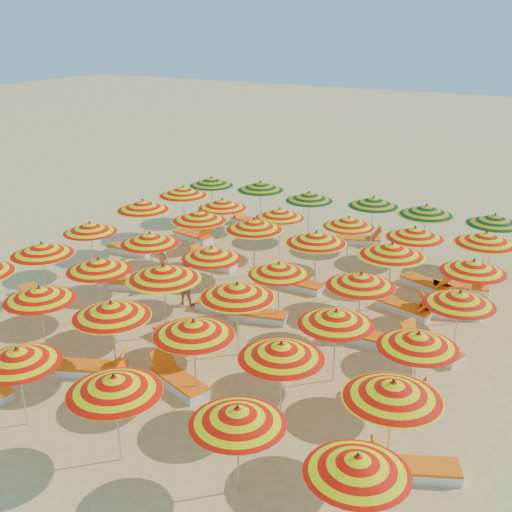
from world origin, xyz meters
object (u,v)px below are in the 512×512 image
umbrella_18 (90,228)px  lounger_19 (427,284)px  umbrella_3 (114,384)px  umbrella_30 (183,191)px  lounger_20 (462,288)px  lounger_10 (256,315)px  umbrella_15 (237,291)px  umbrella_38 (309,196)px  umbrella_16 (336,317)px  lounger_12 (429,348)px  umbrella_8 (111,310)px  lounger_2 (178,381)px  lounger_1 (95,369)px  umbrella_13 (99,265)px  umbrella_31 (222,203)px  umbrella_36 (211,181)px  umbrella_12 (42,249)px  umbrella_11 (393,390)px  beachgoer_a (163,264)px  umbrella_22 (361,280)px  lounger_6 (389,397)px  umbrella_25 (199,216)px  lounger_7 (108,272)px  lounger_13 (131,249)px  lounger_5 (182,337)px  umbrella_5 (358,465)px  umbrella_19 (150,238)px  umbrella_35 (486,238)px  lounger_14 (212,263)px  umbrella_24 (143,205)px  lounger_9 (226,306)px  umbrella_20 (211,253)px  umbrella_23 (460,298)px  umbrella_4 (238,416)px  umbrella_17 (418,340)px  lounger_21 (250,221)px  lounger_15 (297,284)px  beachgoer_b (186,283)px  umbrella_26 (254,224)px  umbrella_40 (426,210)px  umbrella_28 (392,250)px  umbrella_21 (279,269)px  lounger_22 (359,240)px  umbrella_29 (474,266)px  umbrella_33 (349,222)px  umbrella_41 (495,220)px  lounger_3 (413,469)px  lounger_16 (406,308)px  lounger_8 (137,284)px

umbrella_18 → lounger_19: 11.35m
umbrella_3 → umbrella_30: size_ratio=0.82×
lounger_20 → lounger_10: bearing=-149.3°
umbrella_15 → umbrella_38: bearing=103.8°
umbrella_16 → lounger_12: 3.38m
umbrella_8 → lounger_2: umbrella_8 is taller
umbrella_18 → umbrella_30: (0.39, 4.87, 0.17)m
lounger_1 → umbrella_13: bearing=104.1°
umbrella_31 → umbrella_36: umbrella_36 is taller
umbrella_38 → umbrella_12: bearing=-115.2°
umbrella_11 → beachgoer_a: 10.83m
umbrella_16 → umbrella_22: bearing=96.3°
lounger_6 → umbrella_3: bearing=-143.3°
umbrella_25 → lounger_6: size_ratio=1.35×
lounger_7 → lounger_13: same height
lounger_1 → lounger_5: size_ratio=1.00×
umbrella_5 → umbrella_36: bearing=130.1°
beachgoer_a → umbrella_3: bearing=120.4°
lounger_5 → umbrella_16: bearing=15.4°
umbrella_18 → umbrella_19: size_ratio=1.02×
umbrella_35 → lounger_14: bearing=-165.6°
umbrella_3 → umbrella_30: bearing=119.8°
umbrella_24 → lounger_9: (5.22, -2.74, -1.72)m
umbrella_20 → lounger_5: (0.59, -2.47, -1.54)m
umbrella_23 → lounger_13: 12.63m
umbrella_4 → lounger_9: bearing=123.3°
lounger_12 → lounger_10: bearing=26.7°
umbrella_18 → lounger_1: size_ratio=1.19×
umbrella_31 → umbrella_12: bearing=-105.2°
umbrella_17 → lounger_19: size_ratio=1.06×
umbrella_30 → lounger_21: bearing=57.4°
umbrella_25 → lounger_15: umbrella_25 is taller
lounger_20 → umbrella_25: bearing=177.9°
umbrella_30 → umbrella_13: bearing=-72.6°
umbrella_4 → beachgoer_b: (-5.66, 6.40, -0.99)m
umbrella_4 → umbrella_26: 10.56m
umbrella_16 → umbrella_40: size_ratio=0.92×
umbrella_28 → lounger_7: bearing=-166.3°
umbrella_31 → umbrella_20: bearing=-61.5°
umbrella_21 → lounger_10: umbrella_21 is taller
umbrella_38 → lounger_22: 2.59m
umbrella_29 → umbrella_33: 5.23m
umbrella_41 → lounger_19: size_ratio=1.12×
umbrella_12 → umbrella_35: 13.62m
lounger_3 → lounger_16: same height
lounger_9 → lounger_10: 1.10m
umbrella_28 → lounger_5: bearing=-130.9°
umbrella_21 → beachgoer_a: bearing=173.3°
umbrella_33 → umbrella_29: bearing=-26.8°
umbrella_11 → lounger_8: (-9.96, 4.64, -1.65)m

